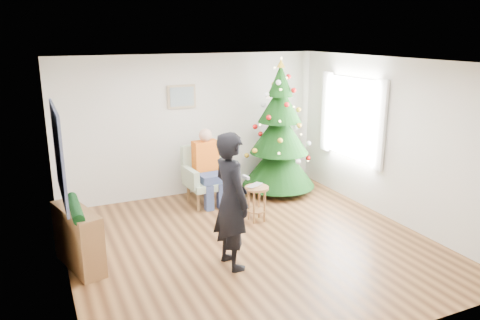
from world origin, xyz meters
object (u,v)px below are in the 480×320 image
christmas_tree (279,134)px  standing_man (231,201)px  stool (257,203)px  armchair (207,182)px  console (78,239)px

christmas_tree → standing_man: size_ratio=1.39×
stool → standing_man: bearing=-128.8°
armchair → standing_man: 2.45m
armchair → console: (-2.36, -1.56, 0.02)m
christmas_tree → armchair: (-1.46, -0.01, -0.75)m
armchair → standing_man: (-0.55, -2.34, 0.52)m
standing_man → console: (-1.82, 0.78, -0.50)m
christmas_tree → standing_man: 3.09m
console → armchair: bearing=17.8°
stool → console: console is taller
christmas_tree → armchair: 1.64m
armchair → stool: bearing=-73.4°
christmas_tree → stool: bearing=-132.3°
christmas_tree → standing_man: (-2.00, -2.34, -0.23)m
stool → armchair: 1.21m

